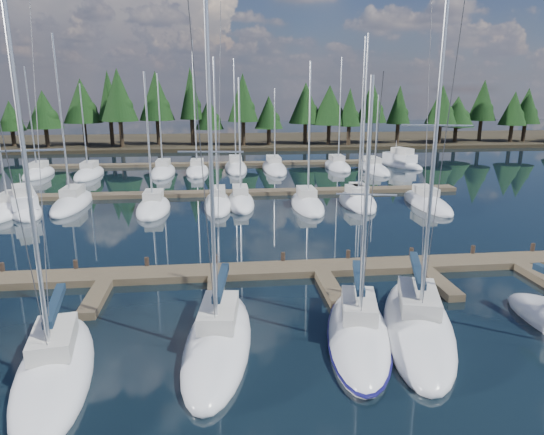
{
  "coord_description": "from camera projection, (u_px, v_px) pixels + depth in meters",
  "views": [
    {
      "loc": [
        0.32,
        -8.21,
        10.34
      ],
      "look_at": [
        3.67,
        22.0,
        2.29
      ],
      "focal_mm": 32.0,
      "sensor_mm": 36.0,
      "label": 1
    }
  ],
  "objects": [
    {
      "name": "main_dock",
      "position": [
        216.0,
        276.0,
        27.12
      ],
      "size": [
        44.0,
        6.13,
        0.9
      ],
      "color": "brown",
      "rests_on": "ground"
    },
    {
      "name": "front_sailboat_2",
      "position": [
        55.0,
        369.0,
        17.96
      ],
      "size": [
        4.03,
        9.06,
        15.35
      ],
      "color": "silver",
      "rests_on": "ground"
    },
    {
      "name": "tree_line",
      "position": [
        211.0,
        106.0,
        85.63
      ],
      "size": [
        186.76,
        12.36,
        13.59
      ],
      "color": "black",
      "rests_on": "far_shore"
    },
    {
      "name": "motor_yacht_right",
      "position": [
        399.0,
        163.0,
        67.18
      ],
      "size": [
        5.83,
        8.91,
        4.23
      ],
      "color": "silver",
      "rests_on": "ground"
    },
    {
      "name": "back_docks",
      "position": [
        216.0,
        177.0,
        58.09
      ],
      "size": [
        50.0,
        21.8,
        0.4
      ],
      "color": "brown",
      "rests_on": "ground"
    },
    {
      "name": "back_sailboat_rows",
      "position": [
        219.0,
        184.0,
        53.42
      ],
      "size": [
        45.28,
        32.98,
        16.85
      ],
      "color": "silver",
      "rests_on": "ground"
    },
    {
      "name": "far_shore",
      "position": [
        216.0,
        141.0,
        96.89
      ],
      "size": [
        220.0,
        30.0,
        0.6
      ],
      "primitive_type": "cube",
      "color": "black",
      "rests_on": "ground"
    },
    {
      "name": "front_sailboat_5",
      "position": [
        418.0,
        324.0,
        21.39
      ],
      "size": [
        5.82,
        10.6,
        16.35
      ],
      "color": "silver",
      "rests_on": "ground"
    },
    {
      "name": "ground",
      "position": [
        216.0,
        221.0,
        39.32
      ],
      "size": [
        260.0,
        260.0,
        0.0
      ],
      "primitive_type": "plane",
      "color": "black",
      "rests_on": "ground"
    },
    {
      "name": "front_sailboat_4",
      "position": [
        358.0,
        333.0,
        20.68
      ],
      "size": [
        4.61,
        9.37,
        11.66
      ],
      "color": "silver",
      "rests_on": "ground"
    },
    {
      "name": "motor_yacht_left",
      "position": [
        25.0,
        207.0,
        41.96
      ],
      "size": [
        5.72,
        8.36,
        3.98
      ],
      "color": "silver",
      "rests_on": "ground"
    },
    {
      "name": "front_sailboat_3",
      "position": [
        218.0,
        340.0,
        20.04
      ],
      "size": [
        3.71,
        9.5,
        14.8
      ],
      "color": "silver",
      "rests_on": "ground"
    }
  ]
}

